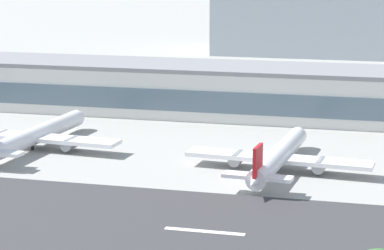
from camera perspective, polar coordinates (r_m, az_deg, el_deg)
name	(u,v)px	position (r m, az deg, el deg)	size (l,w,h in m)	color
runway_centreline_dash_5	(205,231)	(119.34, 0.89, -7.47)	(12.00, 1.20, 0.01)	white
terminal_building	(202,89)	(201.79, 0.74, 2.53)	(197.73, 22.01, 12.44)	silver
airliner_navy_tail_gate_1	(33,137)	(169.21, -11.13, -0.81)	(37.20, 41.32, 8.63)	white
airliner_red_tail_gate_2	(277,158)	(150.37, 6.00, -2.32)	(35.17, 40.34, 8.42)	white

